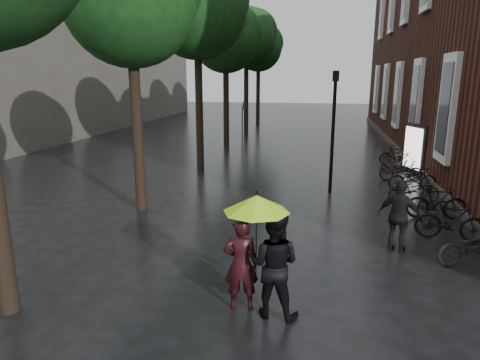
% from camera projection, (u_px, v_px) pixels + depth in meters
% --- Properties ---
extents(bg_building, '(16.00, 30.00, 14.00)m').
position_uv_depth(bg_building, '(36.00, 38.00, 34.97)').
color(bg_building, '#47423D').
rests_on(bg_building, ground).
extents(street_trees, '(4.33, 34.03, 8.91)m').
position_uv_depth(street_trees, '(213.00, 26.00, 20.34)').
color(street_trees, black).
rests_on(street_trees, ground).
extents(person_burgundy, '(0.69, 0.53, 1.72)m').
position_uv_depth(person_burgundy, '(241.00, 264.00, 7.53)').
color(person_burgundy, black).
rests_on(person_burgundy, ground).
extents(person_black, '(1.02, 0.85, 1.90)m').
position_uv_depth(person_black, '(274.00, 264.00, 7.31)').
color(person_black, black).
rests_on(person_black, ground).
extents(lime_umbrella, '(1.14, 1.14, 1.68)m').
position_uv_depth(lime_umbrella, '(257.00, 204.00, 7.11)').
color(lime_umbrella, black).
rests_on(lime_umbrella, ground).
extents(pedestrian_walking, '(1.11, 0.80, 1.75)m').
position_uv_depth(pedestrian_walking, '(399.00, 216.00, 10.01)').
color(pedestrian_walking, black).
rests_on(pedestrian_walking, ground).
extents(parked_bicycles, '(1.97, 11.92, 1.03)m').
position_uv_depth(parked_bicycles, '(418.00, 185.00, 14.43)').
color(parked_bicycles, black).
rests_on(parked_bicycles, ground).
extents(ad_lightbox, '(0.32, 1.40, 2.11)m').
position_uv_depth(ad_lightbox, '(417.00, 149.00, 17.94)').
color(ad_lightbox, black).
rests_on(ad_lightbox, ground).
extents(lamp_post, '(0.22, 0.22, 4.24)m').
position_uv_depth(lamp_post, '(333.00, 120.00, 14.74)').
color(lamp_post, black).
rests_on(lamp_post, ground).
extents(cycle_sign, '(0.14, 0.48, 2.65)m').
position_uv_depth(cycle_sign, '(243.00, 117.00, 24.16)').
color(cycle_sign, '#262628').
rests_on(cycle_sign, ground).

